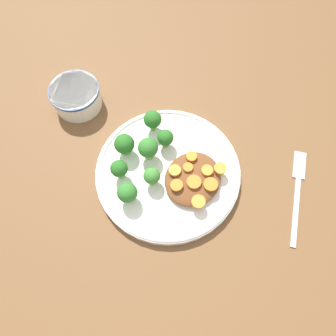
{
  "coord_description": "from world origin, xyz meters",
  "views": [
    {
      "loc": [
        -0.14,
        0.21,
        0.6
      ],
      "look_at": [
        0.0,
        0.0,
        0.03
      ],
      "focal_mm": 35.0,
      "sensor_mm": 36.0,
      "label": 1
    }
  ],
  "objects": [
    {
      "name": "carrot_slice_1",
      "position": [
        -0.03,
        -0.02,
        0.04
      ],
      "size": [
        0.02,
        0.02,
        0.01
      ],
      "primitive_type": "cylinder",
      "color": "orange",
      "rests_on": "stew_mound"
    },
    {
      "name": "carrot_slice_2",
      "position": [
        -0.03,
        -0.04,
        0.04
      ],
      "size": [
        0.02,
        0.02,
        0.01
      ],
      "primitive_type": "cylinder",
      "color": "orange",
      "rests_on": "stew_mound"
    },
    {
      "name": "broccoli_floret_4",
      "position": [
        0.03,
        0.09,
        0.05
      ],
      "size": [
        0.04,
        0.04,
        0.05
      ],
      "color": "#759E51",
      "rests_on": "plate"
    },
    {
      "name": "broccoli_floret_1",
      "position": [
        0.07,
        0.06,
        0.05
      ],
      "size": [
        0.03,
        0.03,
        0.05
      ],
      "color": "#7FA85B",
      "rests_on": "plate"
    },
    {
      "name": "broccoli_floret_0",
      "position": [
        0.05,
        -0.01,
        0.05
      ],
      "size": [
        0.04,
        0.04,
        0.05
      ],
      "color": "#7FA85B",
      "rests_on": "plate"
    },
    {
      "name": "carrot_slice_8",
      "position": [
        -0.09,
        -0.01,
        0.04
      ],
      "size": [
        0.03,
        0.03,
        0.0
      ],
      "primitive_type": "cylinder",
      "color": "orange",
      "rests_on": "stew_mound"
    },
    {
      "name": "ground_plane",
      "position": [
        0.0,
        0.0,
        0.0
      ],
      "size": [
        4.0,
        4.0,
        0.0
      ],
      "primitive_type": "plane",
      "color": "brown"
    },
    {
      "name": "carrot_slice_7",
      "position": [
        -0.08,
        -0.05,
        0.04
      ],
      "size": [
        0.02,
        0.02,
        0.01
      ],
      "primitive_type": "cylinder",
      "color": "orange",
      "rests_on": "stew_mound"
    },
    {
      "name": "plate",
      "position": [
        0.0,
        0.0,
        0.01
      ],
      "size": [
        0.28,
        0.28,
        0.02
      ],
      "color": "white",
      "rests_on": "ground_plane"
    },
    {
      "name": "broccoli_floret_6",
      "position": [
        0.04,
        -0.05,
        0.04
      ],
      "size": [
        0.03,
        0.03,
        0.05
      ],
      "color": "#759E51",
      "rests_on": "plate"
    },
    {
      "name": "fork",
      "position": [
        -0.23,
        -0.12,
        0.0
      ],
      "size": [
        0.09,
        0.19,
        0.01
      ],
      "rotation": [
        0.0,
        0.0,
        11.35
      ],
      "color": "silver",
      "rests_on": "ground_plane"
    },
    {
      "name": "carrot_slice_3",
      "position": [
        -0.03,
        0.02,
        0.04
      ],
      "size": [
        0.02,
        0.02,
        0.01
      ],
      "primitive_type": "cylinder",
      "color": "orange",
      "rests_on": "stew_mound"
    },
    {
      "name": "carrot_slice_4",
      "position": [
        -0.07,
        -0.03,
        0.04
      ],
      "size": [
        0.02,
        0.02,
        0.01
      ],
      "primitive_type": "cylinder",
      "color": "orange",
      "rests_on": "stew_mound"
    },
    {
      "name": "broccoli_floret_5",
      "position": [
        0.08,
        -0.06,
        0.05
      ],
      "size": [
        0.04,
        0.04,
        0.05
      ],
      "color": "#759E51",
      "rests_on": "plate"
    },
    {
      "name": "carrot_slice_0",
      "position": [
        -0.06,
        0.0,
        0.04
      ],
      "size": [
        0.03,
        0.03,
        0.01
      ],
      "primitive_type": "cylinder",
      "color": "orange",
      "rests_on": "stew_mound"
    },
    {
      "name": "stew_mound",
      "position": [
        -0.05,
        -0.01,
        0.03
      ],
      "size": [
        0.1,
        0.12,
        0.02
      ],
      "primitive_type": "ellipsoid",
      "color": "brown",
      "rests_on": "plate"
    },
    {
      "name": "carrot_slice_6",
      "position": [
        -0.02,
        -0.0,
        0.04
      ],
      "size": [
        0.02,
        0.02,
        0.01
      ],
      "primitive_type": "cylinder",
      "color": "orange",
      "rests_on": "stew_mound"
    },
    {
      "name": "dip_bowl",
      "position": [
        0.26,
        -0.03,
        0.03
      ],
      "size": [
        0.11,
        0.11,
        0.05
      ],
      "color": "white",
      "rests_on": "ground_plane"
    },
    {
      "name": "carrot_slice_5",
      "position": [
        -0.08,
        0.03,
        0.04
      ],
      "size": [
        0.03,
        0.03,
        0.01
      ],
      "primitive_type": "cylinder",
      "color": "orange",
      "rests_on": "stew_mound"
    },
    {
      "name": "broccoli_floret_2",
      "position": [
        0.01,
        0.04,
        0.04
      ],
      "size": [
        0.03,
        0.03,
        0.05
      ],
      "color": "#7FA85B",
      "rests_on": "plate"
    },
    {
      "name": "broccoli_floret_3",
      "position": [
        0.09,
        0.01,
        0.05
      ],
      "size": [
        0.04,
        0.04,
        0.05
      ],
      "color": "#7FA85B",
      "rests_on": "plate"
    }
  ]
}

